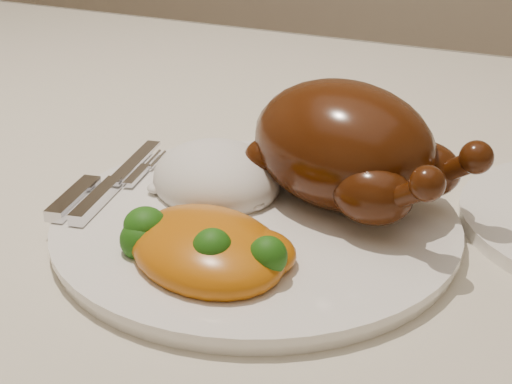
% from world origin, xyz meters
% --- Properties ---
extents(dining_table, '(1.60, 0.90, 0.76)m').
position_xyz_m(dining_table, '(0.00, 0.00, 0.67)').
color(dining_table, brown).
rests_on(dining_table, floor).
extents(tablecloth, '(1.73, 1.03, 0.18)m').
position_xyz_m(tablecloth, '(0.00, 0.00, 0.74)').
color(tablecloth, beige).
rests_on(tablecloth, dining_table).
extents(dinner_plate, '(0.36, 0.36, 0.01)m').
position_xyz_m(dinner_plate, '(0.14, -0.10, 0.77)').
color(dinner_plate, white).
rests_on(dinner_plate, tablecloth).
extents(roast_chicken, '(0.20, 0.16, 0.10)m').
position_xyz_m(roast_chicken, '(0.20, -0.05, 0.83)').
color(roast_chicken, '#471C07').
rests_on(roast_chicken, dinner_plate).
extents(rice_mound, '(0.14, 0.14, 0.06)m').
position_xyz_m(rice_mound, '(0.10, -0.07, 0.79)').
color(rice_mound, white).
rests_on(rice_mound, dinner_plate).
extents(mac_and_cheese, '(0.15, 0.13, 0.05)m').
position_xyz_m(mac_and_cheese, '(0.14, -0.17, 0.79)').
color(mac_and_cheese, '#C2640C').
rests_on(mac_and_cheese, dinner_plate).
extents(cutlery, '(0.05, 0.17, 0.01)m').
position_xyz_m(cutlery, '(0.02, -0.12, 0.79)').
color(cutlery, silver).
rests_on(cutlery, dinner_plate).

